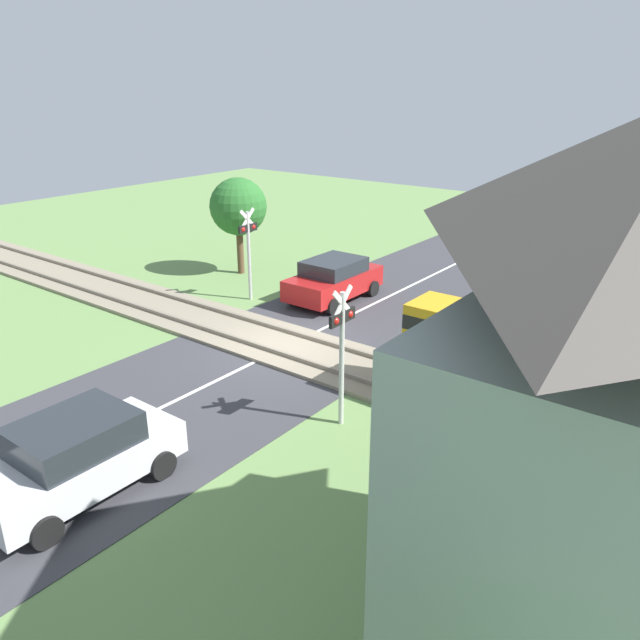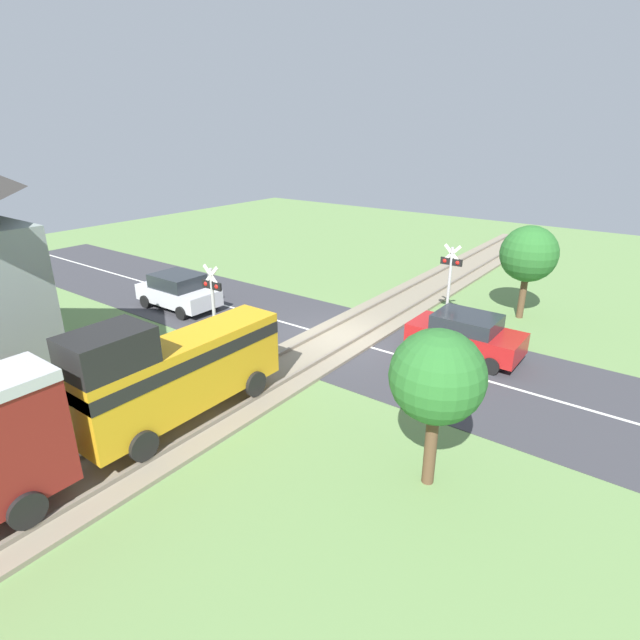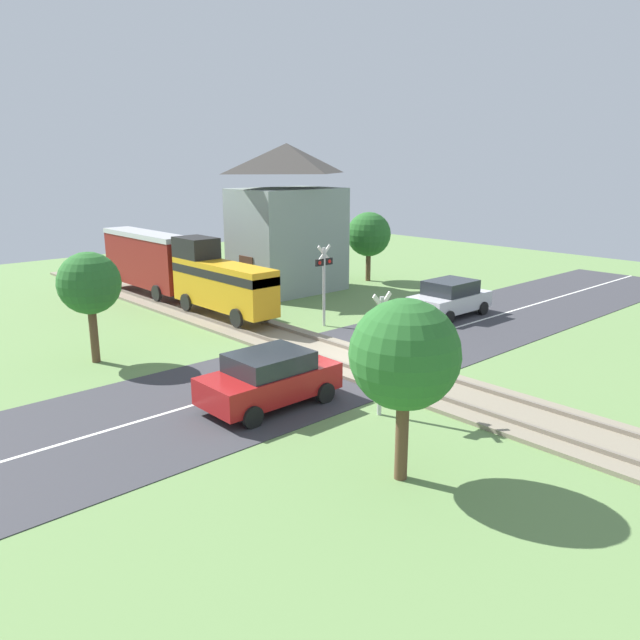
% 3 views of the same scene
% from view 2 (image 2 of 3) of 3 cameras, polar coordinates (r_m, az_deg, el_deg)
% --- Properties ---
extents(ground_plane, '(60.00, 60.00, 0.00)m').
position_cam_2_polar(ground_plane, '(19.46, 2.31, -2.18)').
color(ground_plane, '#66894C').
extents(road_surface, '(48.00, 6.40, 0.02)m').
position_cam_2_polar(road_surface, '(19.46, 2.31, -2.15)').
color(road_surface, '#38383D').
rests_on(road_surface, ground_plane).
extents(track_bed, '(2.80, 48.00, 0.24)m').
position_cam_2_polar(track_bed, '(19.44, 2.31, -2.00)').
color(track_bed, gray).
rests_on(track_bed, ground_plane).
extents(train, '(1.58, 13.03, 3.18)m').
position_cam_2_polar(train, '(12.21, -29.06, -10.40)').
color(train, gold).
rests_on(train, track_bed).
extents(car_near_crossing, '(3.92, 1.99, 1.56)m').
position_cam_2_polar(car_near_crossing, '(18.50, 16.29, -1.60)').
color(car_near_crossing, '#A81919').
rests_on(car_near_crossing, ground_plane).
extents(car_far_side, '(3.90, 1.99, 1.60)m').
position_cam_2_polar(car_far_side, '(23.39, -15.90, 3.23)').
color(car_far_side, silver).
rests_on(car_far_side, ground_plane).
extents(crossing_signal_west_approach, '(0.90, 0.18, 3.38)m').
position_cam_2_polar(crossing_signal_west_approach, '(20.89, 14.64, 5.06)').
color(crossing_signal_west_approach, '#B7B7B7').
rests_on(crossing_signal_west_approach, ground_plane).
extents(crossing_signal_east_approach, '(0.90, 0.18, 3.38)m').
position_cam_2_polar(crossing_signal_east_approach, '(17.58, -12.14, 2.27)').
color(crossing_signal_east_approach, '#B7B7B7').
rests_on(crossing_signal_east_approach, ground_plane).
extents(pedestrian_by_station, '(0.41, 0.41, 1.65)m').
position_cam_2_polar(pedestrian_by_station, '(14.67, -28.80, -10.02)').
color(pedestrian_by_station, '#7F3D84').
rests_on(pedestrian_by_station, ground_plane).
extents(tree_roadside_hedge, '(2.08, 2.08, 3.79)m').
position_cam_2_polar(tree_roadside_hedge, '(11.00, 13.24, -6.42)').
color(tree_roadside_hedge, brown).
rests_on(tree_roadside_hedge, ground_plane).
extents(tree_beyond_track, '(2.33, 2.33, 3.98)m').
position_cam_2_polar(tree_beyond_track, '(22.55, 22.76, 6.94)').
color(tree_beyond_track, brown).
rests_on(tree_beyond_track, ground_plane).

